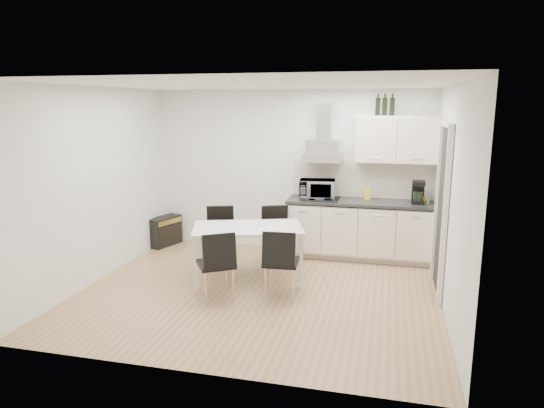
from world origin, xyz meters
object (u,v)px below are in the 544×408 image
(chair_far_left, at_px, (220,237))
(chair_near_right, at_px, (281,263))
(guitar_amp, at_px, (165,231))
(chair_far_right, at_px, (277,237))
(chair_near_left, at_px, (216,265))
(kitchenette, at_px, (362,206))
(dining_table, at_px, (248,232))
(floor_speaker, at_px, (225,237))

(chair_far_left, xyz_separation_m, chair_near_right, (1.12, -0.93, 0.00))
(chair_near_right, xyz_separation_m, guitar_amp, (-2.42, 1.74, -0.19))
(chair_far_right, bearing_deg, chair_near_left, 49.65)
(kitchenette, bearing_deg, dining_table, -136.78)
(chair_near_left, distance_m, guitar_amp, 2.61)
(chair_far_left, distance_m, chair_far_right, 0.83)
(kitchenette, bearing_deg, chair_near_left, -127.96)
(chair_far_left, xyz_separation_m, chair_far_right, (0.80, 0.23, 0.00))
(dining_table, height_order, chair_far_right, chair_far_right)
(kitchenette, height_order, chair_near_right, kitchenette)
(dining_table, distance_m, chair_far_left, 0.76)
(chair_far_right, distance_m, chair_near_left, 1.49)
(chair_far_right, distance_m, chair_near_right, 1.20)
(dining_table, xyz_separation_m, chair_near_right, (0.57, -0.47, -0.23))
(kitchenette, xyz_separation_m, chair_near_left, (-1.63, -2.09, -0.39))
(chair_near_right, bearing_deg, dining_table, 136.47)
(chair_near_left, xyz_separation_m, guitar_amp, (-1.66, 2.00, -0.19))
(dining_table, distance_m, guitar_amp, 2.28)
(chair_near_left, distance_m, chair_near_right, 0.80)
(chair_near_right, height_order, floor_speaker, chair_near_right)
(kitchenette, height_order, chair_near_left, kitchenette)
(dining_table, relative_size, chair_near_right, 1.86)
(chair_far_right, xyz_separation_m, chair_near_right, (0.32, -1.16, 0.00))
(chair_far_left, bearing_deg, kitchenette, -174.67)
(chair_far_right, bearing_deg, kitchenette, -174.33)
(chair_far_right, distance_m, floor_speaker, 1.42)
(chair_near_right, bearing_deg, chair_far_right, 101.69)
(chair_far_right, height_order, chair_near_left, same)
(kitchenette, xyz_separation_m, dining_table, (-1.44, -1.35, -0.16))
(kitchenette, xyz_separation_m, chair_near_right, (-0.87, -1.82, -0.39))
(chair_near_left, xyz_separation_m, chair_near_right, (0.76, 0.27, 0.00))
(guitar_amp, bearing_deg, floor_speaker, 32.48)
(dining_table, relative_size, guitar_amp, 2.55)
(dining_table, bearing_deg, chair_far_left, 122.57)
(dining_table, bearing_deg, chair_near_left, -122.47)
(chair_far_left, bearing_deg, chair_near_right, 121.69)
(chair_near_right, bearing_deg, guitar_amp, 140.37)
(chair_near_left, bearing_deg, chair_near_right, -13.66)
(guitar_amp, bearing_deg, chair_near_left, -32.14)
(chair_far_left, relative_size, chair_near_right, 1.00)
(kitchenette, bearing_deg, guitar_amp, -178.52)
(kitchenette, distance_m, floor_speaker, 2.41)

